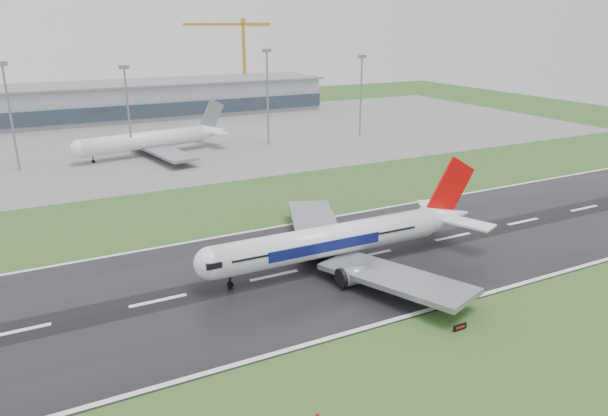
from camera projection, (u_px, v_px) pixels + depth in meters
ground at (158, 301)px, 87.23m from camera, size 520.00×520.00×0.00m
runway at (158, 301)px, 87.21m from camera, size 400.00×45.00×0.10m
apron at (74, 149)px, 192.65m from camera, size 400.00×130.00×0.08m
terminal at (57, 105)px, 240.88m from camera, size 240.00×36.00×15.00m
main_airliner at (347, 220)px, 98.48m from camera, size 56.66×54.02×16.56m
parked_airliner at (150, 131)px, 181.20m from camera, size 62.25×59.23×15.88m
tower_crane at (244, 62)px, 289.46m from camera, size 43.68×11.92×43.68m
runway_sign at (460, 327)px, 78.75m from camera, size 2.30×0.78×1.04m
floodmast_2 at (11, 120)px, 159.22m from camera, size 0.64×0.64×30.17m
floodmast_3 at (129, 115)px, 173.76m from camera, size 0.64×0.64×28.10m
floodmast_4 at (268, 100)px, 193.74m from camera, size 0.64×0.64×31.97m
floodmast_5 at (361, 98)px, 210.94m from camera, size 0.64×0.64×29.01m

